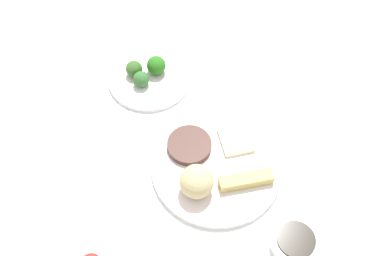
{
  "coord_description": "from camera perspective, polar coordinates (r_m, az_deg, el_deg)",
  "views": [
    {
      "loc": [
        0.48,
        -0.18,
        0.92
      ],
      "look_at": [
        -0.07,
        -0.0,
        0.06
      ],
      "focal_mm": 42.34,
      "sensor_mm": 36.0,
      "label": 1
    }
  ],
  "objects": [
    {
      "name": "soy_sauce_bowl",
      "position": [
        0.96,
        12.77,
        -13.9
      ],
      "size": [
        0.09,
        0.09,
        0.03
      ],
      "primitive_type": "cylinder",
      "color": "white",
      "rests_on": "tabletop"
    },
    {
      "name": "broccoli_floret_2",
      "position": [
        1.16,
        -7.31,
        7.41
      ],
      "size": [
        0.04,
        0.04,
        0.04
      ],
      "primitive_type": "sphere",
      "color": "#356224",
      "rests_on": "broccoli_plate"
    },
    {
      "name": "main_plate",
      "position": [
        1.02,
        3.12,
        -4.83
      ],
      "size": [
        0.29,
        0.29,
        0.02
      ],
      "primitive_type": "cylinder",
      "color": "white",
      "rests_on": "tabletop"
    },
    {
      "name": "tabletop",
      "position": [
        1.05,
        1.34,
        -4.37
      ],
      "size": [
        2.2,
        2.2,
        0.02
      ],
      "primitive_type": "cube",
      "color": "white",
      "rests_on": "ground"
    },
    {
      "name": "rice_scoop",
      "position": [
        0.95,
        0.59,
        -6.76
      ],
      "size": [
        0.07,
        0.07,
        0.07
      ],
      "primitive_type": "sphere",
      "color": "tan",
      "rests_on": "main_plate"
    },
    {
      "name": "stir_fry_heap",
      "position": [
        1.03,
        -0.33,
        -2.18
      ],
      "size": [
        0.1,
        0.1,
        0.02
      ],
      "primitive_type": "cylinder",
      "color": "#452A22",
      "rests_on": "main_plate"
    },
    {
      "name": "soy_sauce_bowl_liquid",
      "position": [
        0.94,
        12.99,
        -13.5
      ],
      "size": [
        0.08,
        0.08,
        0.0
      ],
      "primitive_type": "cylinder",
      "color": "black",
      "rests_on": "soy_sauce_bowl"
    },
    {
      "name": "broccoli_floret_0",
      "position": [
        1.14,
        -6.42,
        6.15
      ],
      "size": [
        0.04,
        0.04,
        0.04
      ],
      "primitive_type": "sphere",
      "color": "#33662E",
      "rests_on": "broccoli_plate"
    },
    {
      "name": "broccoli_floret_1",
      "position": [
        1.16,
        -4.53,
        7.87
      ],
      "size": [
        0.05,
        0.05,
        0.05
      ],
      "primitive_type": "sphere",
      "color": "#276B1A",
      "rests_on": "broccoli_plate"
    },
    {
      "name": "crab_rangoon_wonton",
      "position": [
        1.05,
        5.55,
        -1.52
      ],
      "size": [
        0.08,
        0.08,
        0.01
      ],
      "primitive_type": "cube",
      "rotation": [
        0.0,
        0.0,
        -0.08
      ],
      "color": "beige",
      "rests_on": "main_plate"
    },
    {
      "name": "spring_roll",
      "position": [
        0.99,
        6.83,
        -6.55
      ],
      "size": [
        0.04,
        0.12,
        0.02
      ],
      "primitive_type": "cube",
      "rotation": [
        0.0,
        0.0,
        1.46
      ],
      "color": "tan",
      "rests_on": "main_plate"
    },
    {
      "name": "broccoli_plate",
      "position": [
        1.18,
        -5.34,
        6.36
      ],
      "size": [
        0.21,
        0.21,
        0.01
      ],
      "primitive_type": "cylinder",
      "color": "white",
      "rests_on": "tabletop"
    }
  ]
}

